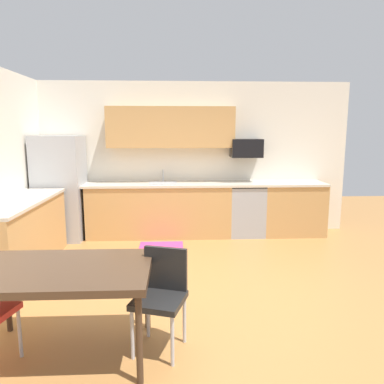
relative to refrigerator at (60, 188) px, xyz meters
name	(u,v)px	position (x,y,z in m)	size (l,w,h in m)	color
ground_plane	(196,291)	(2.18, -2.22, -0.88)	(12.00, 12.00, 0.00)	#9E6B38
wall_back	(188,158)	(2.18, 0.43, 0.47)	(5.80, 0.10, 2.70)	silver
cabinet_run_back	(159,211)	(1.67, 0.08, -0.43)	(2.47, 0.60, 0.90)	tan
cabinet_run_back_right	(292,209)	(4.04, 0.08, -0.43)	(1.08, 0.60, 0.90)	tan
cabinet_run_left	(20,237)	(-0.12, -1.42, -0.43)	(0.60, 2.00, 0.90)	tan
countertop_back	(188,184)	(2.18, 0.08, 0.04)	(4.80, 0.64, 0.04)	beige
countertop_left	(17,202)	(-0.12, -1.42, 0.04)	(0.64, 2.00, 0.04)	beige
upper_cabinets_back	(171,127)	(1.88, 0.21, 1.02)	(2.20, 0.34, 0.70)	tan
refrigerator	(60,188)	(0.00, 0.00, 0.00)	(0.76, 0.70, 1.76)	#9EA0A5
oven_range	(246,210)	(3.20, 0.08, -0.43)	(0.60, 0.60, 0.91)	#999BA0
microwave	(246,148)	(3.20, 0.18, 0.66)	(0.54, 0.36, 0.32)	black
sink_basin	(163,187)	(1.74, 0.08, 0.00)	(0.48, 0.40, 0.14)	#A5A8AD
sink_faucet	(163,176)	(1.74, 0.26, 0.16)	(0.02, 0.02, 0.24)	#B2B5BA
dining_table	(63,275)	(1.04, -3.38, -0.19)	(1.40, 0.90, 0.76)	#422D1E
chair_near_table	(162,291)	(1.82, -3.29, -0.38)	(0.50, 0.50, 0.85)	black
floor_mat	(161,247)	(1.71, -0.57, -0.87)	(0.70, 0.50, 0.01)	#CC3372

